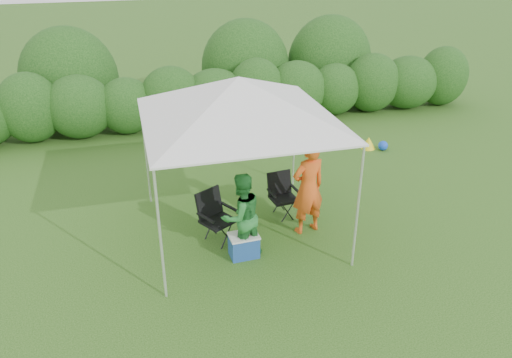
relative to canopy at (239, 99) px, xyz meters
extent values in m
plane|color=#396520|center=(0.00, -0.50, -2.46)|extent=(70.00, 70.00, 0.00)
ellipsoid|color=#26541A|center=(-4.12, 5.50, -1.56)|extent=(1.57, 1.34, 1.80)
cylinder|color=#382616|center=(-4.12, 5.50, -2.31)|extent=(0.12, 0.12, 0.30)
ellipsoid|color=#26541A|center=(-2.94, 5.50, -1.64)|extent=(1.72, 1.47, 1.65)
cylinder|color=#382616|center=(-2.94, 5.50, -2.31)|extent=(0.12, 0.12, 0.30)
ellipsoid|color=#26541A|center=(-1.76, 5.50, -1.71)|extent=(1.50, 1.28, 1.50)
cylinder|color=#382616|center=(-1.76, 5.50, -2.31)|extent=(0.12, 0.12, 0.30)
ellipsoid|color=#26541A|center=(-0.59, 5.50, -1.60)|extent=(1.65, 1.40, 1.73)
cylinder|color=#382616|center=(-0.59, 5.50, -2.31)|extent=(0.12, 0.12, 0.30)
ellipsoid|color=#26541A|center=(0.59, 5.50, -1.67)|extent=(1.80, 1.53, 1.57)
cylinder|color=#382616|center=(0.59, 5.50, -2.31)|extent=(0.12, 0.12, 0.30)
ellipsoid|color=#26541A|center=(1.76, 5.50, -1.56)|extent=(1.58, 1.34, 1.80)
cylinder|color=#382616|center=(1.76, 5.50, -2.31)|extent=(0.12, 0.12, 0.30)
ellipsoid|color=#26541A|center=(2.94, 5.50, -1.64)|extent=(1.72, 1.47, 1.65)
cylinder|color=#382616|center=(2.94, 5.50, -2.31)|extent=(0.12, 0.12, 0.30)
ellipsoid|color=#26541A|center=(4.12, 5.50, -1.71)|extent=(1.50, 1.28, 1.50)
cylinder|color=#382616|center=(4.12, 5.50, -2.31)|extent=(0.12, 0.12, 0.30)
ellipsoid|color=#26541A|center=(5.29, 5.50, -1.60)|extent=(1.65, 1.40, 1.73)
cylinder|color=#382616|center=(5.29, 5.50, -2.31)|extent=(0.12, 0.12, 0.30)
ellipsoid|color=#26541A|center=(6.47, 5.50, -1.67)|extent=(1.80, 1.53, 1.57)
cylinder|color=#382616|center=(6.47, 5.50, -2.31)|extent=(0.12, 0.12, 0.30)
ellipsoid|color=#26541A|center=(7.64, 5.50, -1.56)|extent=(1.57, 1.34, 1.80)
cylinder|color=#382616|center=(7.64, 5.50, -2.31)|extent=(0.12, 0.12, 0.30)
cylinder|color=silver|center=(-1.50, -1.50, -1.41)|extent=(0.04, 0.04, 2.10)
cylinder|color=silver|center=(1.50, -1.50, -1.41)|extent=(0.04, 0.04, 2.10)
cylinder|color=silver|center=(-1.50, 1.50, -1.41)|extent=(0.04, 0.04, 2.10)
cylinder|color=silver|center=(1.50, 1.50, -1.41)|extent=(0.04, 0.04, 2.10)
cube|color=white|center=(0.00, 0.00, -0.35)|extent=(3.10, 3.10, 0.03)
pyramid|color=white|center=(0.00, 0.00, 0.02)|extent=(3.10, 3.10, 0.70)
cube|color=black|center=(0.89, 0.28, -2.09)|extent=(0.51, 0.48, 0.04)
cube|color=black|center=(0.87, 0.47, -1.84)|extent=(0.47, 0.18, 0.44)
cube|color=black|center=(0.65, 0.25, -1.93)|extent=(0.09, 0.39, 0.03)
cube|color=black|center=(1.13, 0.30, -1.93)|extent=(0.09, 0.39, 0.03)
cylinder|color=black|center=(0.72, 0.06, -2.28)|extent=(0.02, 0.02, 0.37)
cylinder|color=black|center=(1.11, 0.11, -2.28)|extent=(0.02, 0.02, 0.37)
cylinder|color=black|center=(0.67, 0.45, -2.28)|extent=(0.02, 0.02, 0.37)
cylinder|color=black|center=(1.06, 0.49, -2.28)|extent=(0.02, 0.02, 0.37)
cube|color=black|center=(-0.46, -0.25, -2.05)|extent=(0.67, 0.66, 0.05)
cube|color=black|center=(-0.57, -0.07, -1.78)|extent=(0.51, 0.37, 0.48)
cube|color=black|center=(-0.69, -0.38, -1.88)|extent=(0.26, 0.40, 0.03)
cube|color=black|center=(-0.23, -0.12, -1.88)|extent=(0.26, 0.40, 0.03)
cylinder|color=black|center=(-0.54, -0.54, -2.26)|extent=(0.02, 0.02, 0.41)
cylinder|color=black|center=(-0.17, -0.33, -2.26)|extent=(0.02, 0.02, 0.41)
cylinder|color=black|center=(-0.75, -0.17, -2.26)|extent=(0.02, 0.02, 0.41)
cylinder|color=black|center=(-0.38, 0.04, -2.26)|extent=(0.02, 0.02, 0.41)
imported|color=#F0571B|center=(1.14, -0.31, -1.59)|extent=(0.71, 0.55, 1.74)
imported|color=#277832|center=(-0.16, -0.74, -1.72)|extent=(0.87, 0.77, 1.49)
cube|color=#214B98|center=(-0.14, -0.79, -2.27)|extent=(0.48, 0.35, 0.37)
cube|color=silver|center=(-0.14, -0.79, -2.07)|extent=(0.50, 0.38, 0.03)
cylinder|color=#592D0C|center=(-0.08, -0.83, -1.95)|extent=(0.06, 0.06, 0.21)
cone|color=yellow|center=(3.94, 2.86, -2.31)|extent=(0.36, 0.36, 0.30)
sphere|color=blue|center=(4.24, 2.67, -2.34)|extent=(0.24, 0.24, 0.24)
camera|label=1|loc=(-1.72, -7.50, 2.42)|focal=35.00mm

